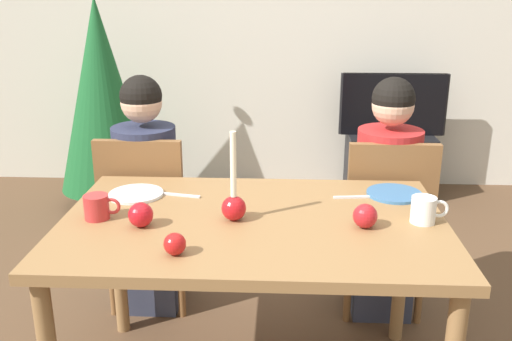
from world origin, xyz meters
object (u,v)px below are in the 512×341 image
chair_left (147,213)px  apple_near_candle (175,244)px  mug_left (97,207)px  person_left_child (148,199)px  plate_right (394,194)px  apple_by_right_mug (365,216)px  christmas_tree (102,95)px  dining_table (253,240)px  chair_right (386,217)px  tv (393,104)px  plate_left (136,194)px  apple_by_left_plate (141,215)px  tv_stand (388,165)px  candle_centerpiece (234,202)px  mug_right (425,210)px  person_right_child (385,203)px

chair_left → apple_near_candle: bearing=-70.5°
mug_left → person_left_child: bearing=88.7°
chair_left → plate_right: size_ratio=4.05×
apple_by_right_mug → mug_left: bearing=178.1°
christmas_tree → apple_near_candle: (0.94, -2.28, -0.03)m
dining_table → chair_right: size_ratio=1.56×
tv → plate_right: (-0.36, -2.03, 0.05)m
christmas_tree → plate_left: size_ratio=7.18×
mug_left → apple_by_left_plate: bearing=-19.7°
tv_stand → tv: bearing=90.0°
chair_right → plate_right: bearing=-96.6°
apple_by_left_plate → plate_left: bearing=107.6°
christmas_tree → tv: bearing=8.5°
dining_table → chair_left: bearing=132.2°
tv_stand → plate_left: (-1.41, -2.08, 0.52)m
dining_table → chair_left: 0.83m
candle_centerpiece → mug_left: (-0.50, -0.01, -0.02)m
plate_left → mug_right: size_ratio=1.64×
chair_right → tv_stand: bearing=79.2°
tv → plate_right: tv is taller
candle_centerpiece → apple_near_candle: candle_centerpiece is taller
dining_table → person_right_child: bearing=47.0°
dining_table → apple_by_left_plate: 0.42m
tv → candle_centerpiece: 2.52m
tv_stand → mug_right: 2.39m
plate_left → plate_right: 1.05m
mug_right → apple_by_right_mug: bearing=-166.9°
apple_by_right_mug → person_right_child: bearing=73.8°
tv → plate_left: tv is taller
chair_left → apple_by_left_plate: bearing=-77.1°
chair_left → apple_by_left_plate: (0.16, -0.69, 0.28)m
chair_right → person_left_child: (-1.15, 0.03, 0.06)m
christmas_tree → candle_centerpiece: christmas_tree is taller
tv_stand → plate_left: bearing=-124.0°
plate_left → apple_by_left_plate: (0.10, -0.30, 0.04)m
person_right_child → mug_right: person_right_child is taller
dining_table → apple_near_candle: apple_near_candle is taller
mug_left → christmas_tree: bearing=106.9°
person_left_child → mug_right: person_left_child is taller
chair_left → apple_by_left_plate: size_ratio=10.19×
candle_centerpiece → chair_left: bearing=127.9°
person_right_child → apple_by_right_mug: bearing=-106.2°
chair_left → person_left_child: size_ratio=0.77×
person_right_child → chair_right: bearing=-90.0°
tv_stand → tv: size_ratio=0.81×
chair_left → tv_stand: chair_left is taller
dining_table → person_left_child: (-0.55, 0.64, -0.10)m
christmas_tree → candle_centerpiece: size_ratio=4.78×
mug_right → dining_table: bearing=179.6°
chair_left → chair_right: (1.15, 0.00, 0.00)m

